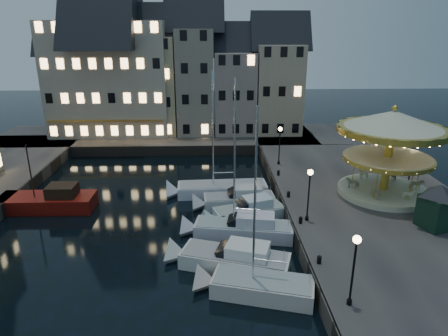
{
  "coord_description": "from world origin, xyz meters",
  "views": [
    {
      "loc": [
        -0.13,
        -26.63,
        15.37
      ],
      "look_at": [
        1.0,
        8.0,
        3.2
      ],
      "focal_mm": 32.0,
      "sensor_mm": 36.0,
      "label": 1
    }
  ],
  "objects_px": {
    "motorboat_a": "(253,286)",
    "red_fishing_boat": "(49,202)",
    "streetlamp_c": "(280,140)",
    "carousel": "(391,137)",
    "motorboat_c": "(238,228)",
    "ticket_kiosk": "(439,199)",
    "motorboat_f": "(216,190)",
    "bollard_d": "(278,172)",
    "motorboat_b": "(229,259)",
    "bollard_b": "(301,220)",
    "bollard_a": "(319,259)",
    "bollard_c": "(288,194)",
    "motorboat_d": "(245,213)",
    "streetlamp_b": "(309,188)",
    "streetlamp_d": "(412,158)",
    "streetlamp_a": "(354,261)",
    "motorboat_e": "(235,201)"
  },
  "relations": [
    {
      "from": "streetlamp_b",
      "to": "streetlamp_c",
      "type": "bearing_deg",
      "value": 90.0
    },
    {
      "from": "streetlamp_b",
      "to": "motorboat_a",
      "type": "relative_size",
      "value": 0.35
    },
    {
      "from": "streetlamp_a",
      "to": "red_fishing_boat",
      "type": "bearing_deg",
      "value": 144.81
    },
    {
      "from": "motorboat_c",
      "to": "ticket_kiosk",
      "type": "bearing_deg",
      "value": -5.61
    },
    {
      "from": "bollard_c",
      "to": "motorboat_d",
      "type": "bearing_deg",
      "value": -155.83
    },
    {
      "from": "motorboat_a",
      "to": "motorboat_f",
      "type": "bearing_deg",
      "value": 97.46
    },
    {
      "from": "bollard_a",
      "to": "bollard_d",
      "type": "height_order",
      "value": "same"
    },
    {
      "from": "motorboat_d",
      "to": "carousel",
      "type": "xyz_separation_m",
      "value": [
        12.64,
        2.25,
        5.93
      ]
    },
    {
      "from": "motorboat_f",
      "to": "motorboat_c",
      "type": "bearing_deg",
      "value": -79.1
    },
    {
      "from": "bollard_a",
      "to": "motorboat_e",
      "type": "relative_size",
      "value": 0.08
    },
    {
      "from": "motorboat_a",
      "to": "bollard_b",
      "type": "bearing_deg",
      "value": 57.34
    },
    {
      "from": "streetlamp_b",
      "to": "bollard_a",
      "type": "height_order",
      "value": "streetlamp_b"
    },
    {
      "from": "streetlamp_c",
      "to": "motorboat_b",
      "type": "relative_size",
      "value": 0.5
    },
    {
      "from": "motorboat_e",
      "to": "red_fishing_boat",
      "type": "bearing_deg",
      "value": 179.61
    },
    {
      "from": "bollard_d",
      "to": "motorboat_e",
      "type": "relative_size",
      "value": 0.08
    },
    {
      "from": "bollard_c",
      "to": "ticket_kiosk",
      "type": "relative_size",
      "value": 0.15
    },
    {
      "from": "bollard_a",
      "to": "motorboat_b",
      "type": "distance_m",
      "value": 5.96
    },
    {
      "from": "streetlamp_c",
      "to": "carousel",
      "type": "relative_size",
      "value": 0.46
    },
    {
      "from": "streetlamp_b",
      "to": "motorboat_a",
      "type": "height_order",
      "value": "motorboat_a"
    },
    {
      "from": "bollard_c",
      "to": "bollard_b",
      "type": "bearing_deg",
      "value": -90.0
    },
    {
      "from": "bollard_d",
      "to": "motorboat_d",
      "type": "bearing_deg",
      "value": -118.68
    },
    {
      "from": "bollard_d",
      "to": "motorboat_f",
      "type": "xyz_separation_m",
      "value": [
        -6.31,
        -1.73,
        -1.07
      ]
    },
    {
      "from": "bollard_c",
      "to": "streetlamp_d",
      "type": "bearing_deg",
      "value": 11.86
    },
    {
      "from": "streetlamp_d",
      "to": "streetlamp_a",
      "type": "bearing_deg",
      "value": -123.61
    },
    {
      "from": "streetlamp_a",
      "to": "motorboat_c",
      "type": "bearing_deg",
      "value": 118.05
    },
    {
      "from": "streetlamp_a",
      "to": "bollard_d",
      "type": "bearing_deg",
      "value": 91.72
    },
    {
      "from": "bollard_b",
      "to": "ticket_kiosk",
      "type": "height_order",
      "value": "ticket_kiosk"
    },
    {
      "from": "motorboat_b",
      "to": "carousel",
      "type": "bearing_deg",
      "value": 32.94
    },
    {
      "from": "motorboat_a",
      "to": "motorboat_e",
      "type": "distance_m",
      "value": 12.54
    },
    {
      "from": "motorboat_a",
      "to": "red_fishing_boat",
      "type": "relative_size",
      "value": 1.43
    },
    {
      "from": "bollard_b",
      "to": "motorboat_f",
      "type": "relative_size",
      "value": 0.04
    },
    {
      "from": "motorboat_c",
      "to": "streetlamp_b",
      "type": "bearing_deg",
      "value": 0.28
    },
    {
      "from": "ticket_kiosk",
      "to": "streetlamp_b",
      "type": "bearing_deg",
      "value": 171.05
    },
    {
      "from": "streetlamp_d",
      "to": "bollard_b",
      "type": "height_order",
      "value": "streetlamp_d"
    },
    {
      "from": "motorboat_c",
      "to": "streetlamp_c",
      "type": "bearing_deg",
      "value": 68.55
    },
    {
      "from": "bollard_b",
      "to": "bollard_c",
      "type": "xyz_separation_m",
      "value": [
        0.0,
        5.0,
        0.0
      ]
    },
    {
      "from": "bollard_a",
      "to": "bollard_c",
      "type": "bearing_deg",
      "value": 90.0
    },
    {
      "from": "motorboat_c",
      "to": "motorboat_f",
      "type": "height_order",
      "value": "motorboat_f"
    },
    {
      "from": "bollard_d",
      "to": "motorboat_f",
      "type": "relative_size",
      "value": 0.04
    },
    {
      "from": "bollard_b",
      "to": "motorboat_b",
      "type": "xyz_separation_m",
      "value": [
        -5.63,
        -3.79,
        -0.96
      ]
    },
    {
      "from": "streetlamp_a",
      "to": "motorboat_f",
      "type": "xyz_separation_m",
      "value": [
        -6.91,
        18.27,
        -3.49
      ]
    },
    {
      "from": "bollard_c",
      "to": "motorboat_f",
      "type": "bearing_deg",
      "value": 149.17
    },
    {
      "from": "red_fishing_boat",
      "to": "motorboat_b",
      "type": "bearing_deg",
      "value": -31.87
    },
    {
      "from": "motorboat_b",
      "to": "motorboat_e",
      "type": "height_order",
      "value": "same"
    },
    {
      "from": "motorboat_c",
      "to": "motorboat_d",
      "type": "xyz_separation_m",
      "value": [
        0.73,
        2.74,
        -0.04
      ]
    },
    {
      "from": "motorboat_a",
      "to": "red_fishing_boat",
      "type": "bearing_deg",
      "value": 143.4
    },
    {
      "from": "motorboat_a",
      "to": "bollard_c",
      "type": "bearing_deg",
      "value": 69.86
    },
    {
      "from": "carousel",
      "to": "ticket_kiosk",
      "type": "height_order",
      "value": "carousel"
    },
    {
      "from": "motorboat_b",
      "to": "ticket_kiosk",
      "type": "height_order",
      "value": "ticket_kiosk"
    },
    {
      "from": "bollard_b",
      "to": "bollard_c",
      "type": "bearing_deg",
      "value": 90.0
    }
  ]
}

